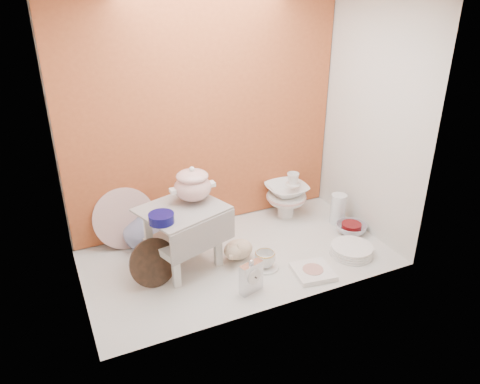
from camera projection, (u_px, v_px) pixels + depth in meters
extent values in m
plane|color=silver|center=(238.00, 257.00, 2.80)|extent=(1.80, 1.80, 0.00)
cube|color=#BC5A2F|center=(205.00, 115.00, 2.89)|extent=(1.80, 0.06, 1.50)
cube|color=silver|center=(60.00, 165.00, 2.14)|extent=(0.06, 1.00, 1.50)
cube|color=silver|center=(373.00, 118.00, 2.82)|extent=(0.06, 1.00, 1.50)
cylinder|color=#0B0A4E|center=(161.00, 218.00, 2.40)|extent=(0.15, 0.15, 0.05)
imported|color=silver|center=(142.00, 229.00, 2.86)|extent=(0.30, 0.30, 0.25)
cube|color=silver|center=(251.00, 276.00, 2.46)|extent=(0.14, 0.08, 0.20)
ellipsoid|color=#CEB191|center=(238.00, 249.00, 2.75)|extent=(0.27, 0.23, 0.14)
cylinder|color=white|center=(265.00, 267.00, 2.70)|extent=(0.21, 0.21, 0.01)
imported|color=white|center=(265.00, 259.00, 2.68)|extent=(0.14, 0.14, 0.09)
cube|color=white|center=(313.00, 272.00, 2.64)|extent=(0.24, 0.24, 0.03)
cylinder|color=white|center=(352.00, 250.00, 2.81)|extent=(0.30, 0.30, 0.06)
imported|color=silver|center=(351.00, 229.00, 3.05)|extent=(0.26, 0.26, 0.06)
cylinder|color=silver|center=(338.00, 209.00, 3.14)|extent=(0.12, 0.12, 0.21)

